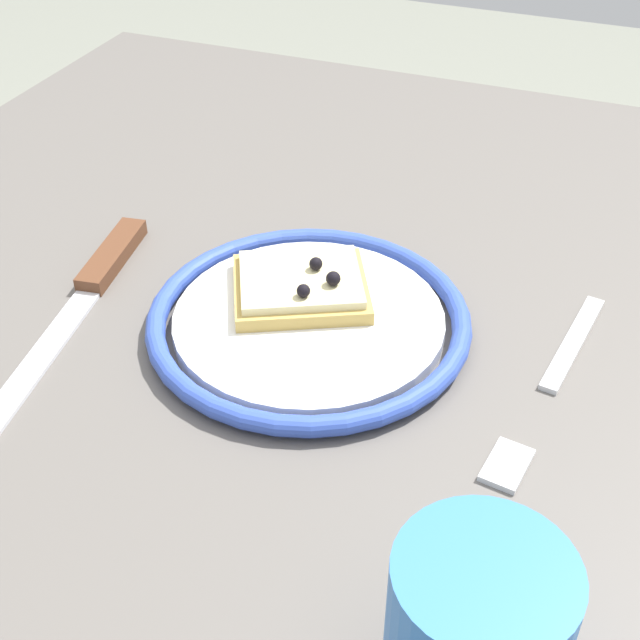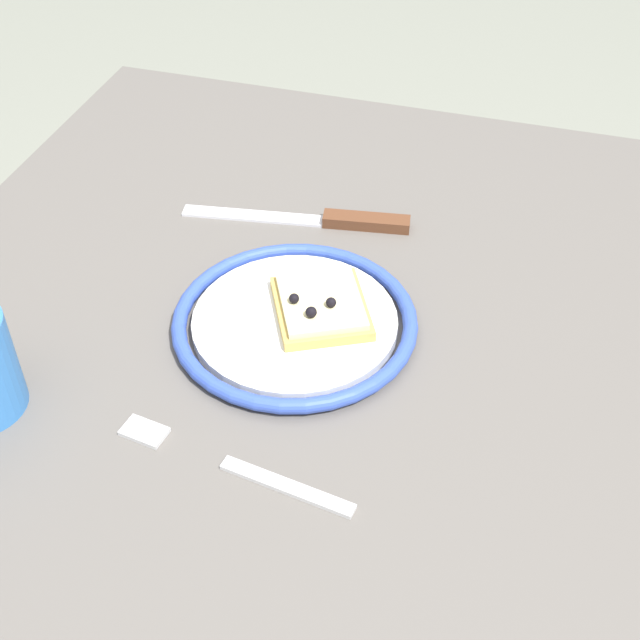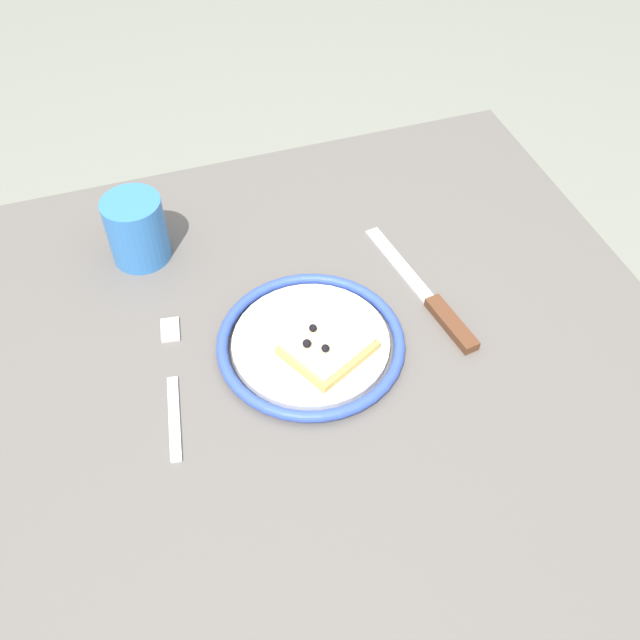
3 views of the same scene
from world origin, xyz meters
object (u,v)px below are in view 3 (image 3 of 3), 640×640
dining_table (301,431)px  pizza_slice_near (328,347)px  knife (436,306)px  fork (173,383)px  cup (137,230)px  plate (311,343)px

dining_table → pizza_slice_near: pizza_slice_near is taller
knife → fork: bearing=-178.1°
dining_table → pizza_slice_near: bearing=25.6°
pizza_slice_near → fork: size_ratio=0.59×
dining_table → cup: bearing=117.7°
fork → cup: (0.00, 0.22, 0.04)m
dining_table → knife: knife is taller
dining_table → fork: fork is taller
knife → fork: (-0.33, -0.01, -0.00)m
pizza_slice_near → knife: 0.16m
pizza_slice_near → knife: size_ratio=0.50×
fork → plate: bearing=0.5°
knife → cup: 0.39m
plate → knife: (0.17, 0.01, -0.00)m
knife → cup: cup is taller
dining_table → knife: size_ratio=3.84×
fork → cup: 0.23m
dining_table → plate: 0.13m
pizza_slice_near → fork: 0.18m
fork → pizza_slice_near: bearing=-6.0°
knife → cup: bearing=147.4°
dining_table → knife: bearing=14.4°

